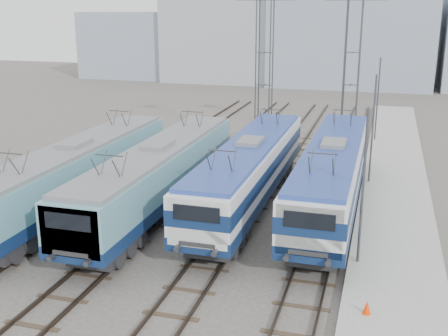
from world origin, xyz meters
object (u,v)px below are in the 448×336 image
(mast_mid, at_px, (372,132))
(mast_rear, at_px, (377,101))
(locomotive_center_left, at_px, (157,174))
(locomotive_center_right, at_px, (249,168))
(catenary_tower_west, at_px, (264,64))
(locomotive_far_left, at_px, (74,172))
(mast_front, at_px, (363,191))
(locomotive_far_right, at_px, (332,171))
(catenary_tower_east, at_px, (352,64))
(safety_cone, at_px, (367,307))

(mast_mid, relative_size, mast_rear, 1.00)
(locomotive_center_left, bearing_deg, mast_rear, 61.85)
(locomotive_center_right, relative_size, catenary_tower_west, 1.52)
(locomotive_far_left, relative_size, catenary_tower_west, 1.51)
(catenary_tower_west, distance_m, mast_front, 22.00)
(catenary_tower_west, height_order, mast_front, catenary_tower_west)
(locomotive_center_left, bearing_deg, locomotive_far_right, 17.22)
(locomotive_far_left, bearing_deg, locomotive_far_right, 15.23)
(catenary_tower_west, xyz_separation_m, mast_rear, (8.60, 4.00, -3.14))
(catenary_tower_east, relative_size, mast_rear, 1.71)
(locomotive_far_left, height_order, locomotive_far_right, locomotive_far_right)
(locomotive_center_right, height_order, catenary_tower_east, catenary_tower_east)
(locomotive_far_left, xyz_separation_m, catenary_tower_east, (13.25, 19.16, 4.38))
(mast_mid, xyz_separation_m, mast_rear, (0.00, 12.00, 0.00))
(locomotive_center_left, relative_size, catenary_tower_east, 1.52)
(catenary_tower_west, bearing_deg, catenary_tower_east, 17.10)
(safety_cone, bearing_deg, catenary_tower_east, 95.76)
(locomotive_center_left, distance_m, locomotive_center_right, 5.04)
(catenary_tower_east, relative_size, safety_cone, 22.94)
(locomotive_center_right, xyz_separation_m, catenary_tower_west, (-2.25, 14.02, 4.32))
(mast_front, bearing_deg, locomotive_far_right, 105.86)
(locomotive_center_left, xyz_separation_m, catenary_tower_west, (2.25, 16.28, 4.37))
(catenary_tower_west, xyz_separation_m, catenary_tower_east, (6.50, 2.00, 0.00))
(safety_cone, bearing_deg, mast_rear, 91.13)
(locomotive_far_left, xyz_separation_m, locomotive_far_right, (13.50, 3.67, 0.10))
(mast_mid, bearing_deg, safety_cone, -88.04)
(mast_front, xyz_separation_m, safety_cone, (0.56, -4.33, -2.94))
(locomotive_far_left, relative_size, locomotive_far_right, 0.98)
(safety_cone, bearing_deg, locomotive_far_left, 155.73)
(locomotive_center_left, xyz_separation_m, locomotive_far_right, (9.00, 2.79, 0.09))
(locomotive_far_left, relative_size, safety_cone, 34.75)
(locomotive_far_left, relative_size, mast_front, 2.60)
(mast_mid, relative_size, safety_cone, 13.38)
(locomotive_center_left, xyz_separation_m, locomotive_center_right, (4.50, 2.26, 0.05))
(mast_front, bearing_deg, catenary_tower_east, 95.45)
(locomotive_far_right, bearing_deg, catenary_tower_west, 116.59)
(locomotive_center_left, relative_size, locomotive_far_right, 0.98)
(catenary_tower_east, xyz_separation_m, safety_cone, (2.66, -26.33, -6.08))
(catenary_tower_west, height_order, catenary_tower_east, same)
(catenary_tower_west, bearing_deg, safety_cone, -69.38)
(locomotive_center_left, distance_m, mast_rear, 23.03)
(locomotive_center_right, bearing_deg, catenary_tower_west, 99.12)
(locomotive_center_left, relative_size, safety_cone, 34.91)
(mast_rear, xyz_separation_m, safety_cone, (0.56, -28.33, -2.94))
(catenary_tower_east, xyz_separation_m, mast_rear, (2.10, 2.00, -3.14))
(locomotive_far_right, relative_size, mast_mid, 2.65)
(locomotive_far_right, relative_size, catenary_tower_east, 1.55)
(locomotive_far_left, xyz_separation_m, catenary_tower_west, (6.75, 17.16, 4.38))
(locomotive_far_left, distance_m, mast_front, 15.66)
(locomotive_center_right, distance_m, mast_rear, 19.14)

